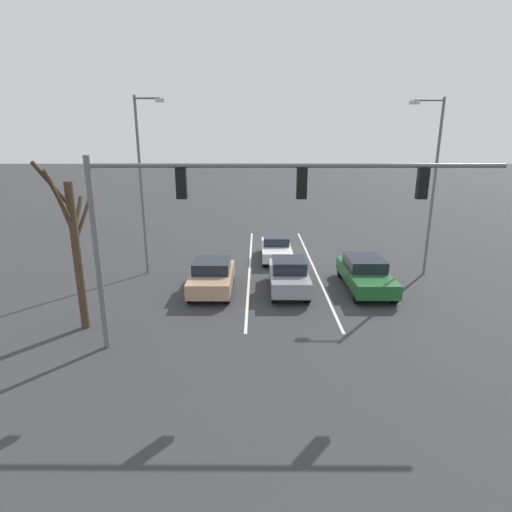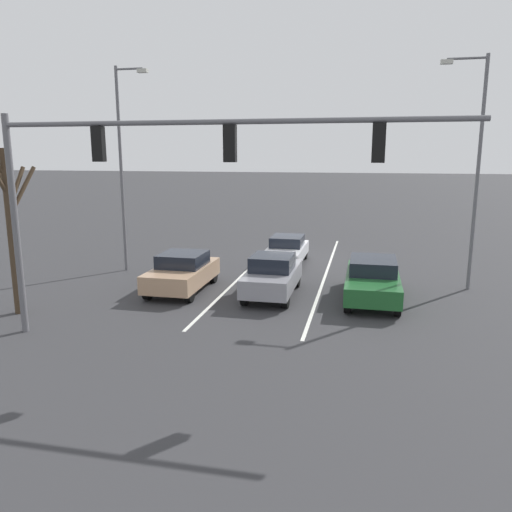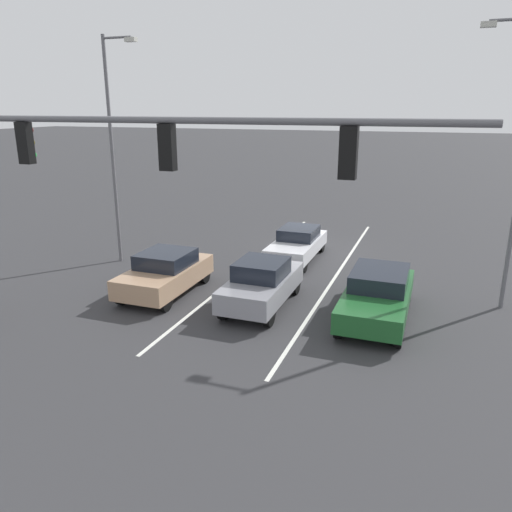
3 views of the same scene
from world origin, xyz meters
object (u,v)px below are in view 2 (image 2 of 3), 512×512
Objects in this scene: car_gray_midlane_front at (272,275)px; street_lamp_right_shoulder at (123,159)px; car_white_midlane_second at (286,250)px; traffic_signal_gantry at (150,167)px; street_lamp_left_shoulder at (474,161)px; car_tan_rightlane_front at (182,272)px; bare_tree_near at (9,217)px; car_darkgreen_leftlane_front at (373,279)px.

street_lamp_right_shoulder reaches higher than car_gray_midlane_front.
car_white_midlane_second is 0.33× the size of traffic_signal_gantry.
street_lamp_left_shoulder is at bearing -140.19° from traffic_signal_gantry.
car_tan_rightlane_front is at bearing -76.86° from traffic_signal_gantry.
street_lamp_right_shoulder reaches higher than car_tan_rightlane_front.
street_lamp_right_shoulder is at bearing -36.52° from car_tan_rightlane_front.
street_lamp_left_shoulder is at bearing -156.96° from bare_tree_near.
street_lamp_left_shoulder is (-7.74, 2.96, 4.40)m from car_white_midlane_second.
car_tan_rightlane_front is 0.31× the size of traffic_signal_gantry.
traffic_signal_gantry is 1.42× the size of street_lamp_right_shoulder.
street_lamp_right_shoulder is 1.44× the size of bare_tree_near.
car_gray_midlane_front reaches higher than car_darkgreen_leftlane_front.
bare_tree_near is (8.15, 3.99, 2.50)m from car_gray_midlane_front.
street_lamp_right_shoulder is at bearing 22.23° from car_white_midlane_second.
traffic_signal_gantry is at bearing 66.77° from car_gray_midlane_front.
car_tan_rightlane_front is 6.52m from car_white_midlane_second.
traffic_signal_gantry reaches higher than bare_tree_near.
car_white_midlane_second is at bearing -100.33° from traffic_signal_gantry.
traffic_signal_gantry reaches higher than car_gray_midlane_front.
street_lamp_left_shoulder is at bearing -166.49° from car_tan_rightlane_front.
bare_tree_near is (15.55, 6.61, -1.79)m from street_lamp_left_shoulder.
car_white_midlane_second is at bearing -157.77° from street_lamp_right_shoulder.
car_gray_midlane_front is 0.65× the size of bare_tree_near.
street_lamp_left_shoulder is 1.43× the size of bare_tree_near.
street_lamp_left_shoulder reaches higher than car_gray_midlane_front.
car_white_midlane_second is at bearing -120.47° from car_tan_rightlane_front.
street_lamp_left_shoulder is (-14.76, 0.10, -0.03)m from street_lamp_right_shoulder.
traffic_signal_gantry is (6.12, 5.90, 4.24)m from car_darkgreen_leftlane_front.
traffic_signal_gantry reaches higher than car_darkgreen_leftlane_front.
car_darkgreen_leftlane_front is at bearing -176.82° from car_tan_rightlane_front.
traffic_signal_gantry is at bearing 39.81° from street_lamp_left_shoulder.
street_lamp_right_shoulder is at bearing -11.88° from car_darkgreen_leftlane_front.
car_tan_rightlane_front is 0.85× the size of car_darkgreen_leftlane_front.
bare_tree_near is (4.50, 3.96, 2.55)m from car_tan_rightlane_front.
street_lamp_right_shoulder is (7.02, 2.87, 4.42)m from car_white_midlane_second.
street_lamp_right_shoulder is at bearing -96.68° from bare_tree_near.
street_lamp_left_shoulder reaches higher than car_darkgreen_leftlane_front.
bare_tree_near is (5.78, -1.53, -1.71)m from traffic_signal_gantry.
street_lamp_right_shoulder reaches higher than car_white_midlane_second.
car_tan_rightlane_front is 7.06m from traffic_signal_gantry.
car_tan_rightlane_front is 0.98× the size of car_gray_midlane_front.
car_white_midlane_second is at bearing -20.95° from street_lamp_left_shoulder.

